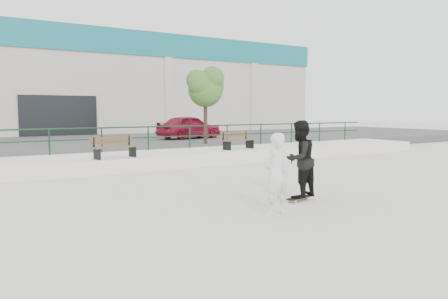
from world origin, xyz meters
TOP-DOWN VIEW (x-y plane):
  - ground at (0.00, 0.00)m, footprint 120.00×120.00m
  - ledge at (0.00, 9.50)m, footprint 30.00×3.00m
  - parking_strip at (0.00, 18.00)m, footprint 60.00×14.00m
  - railing at (-0.00, 10.80)m, footprint 28.00×0.06m
  - commercial_building at (-0.00, 31.99)m, footprint 44.20×16.33m
  - bench_left at (-1.21, 8.53)m, footprint 1.72×0.76m
  - bench_right at (4.53, 9.19)m, footprint 1.75×0.79m
  - tree at (4.94, 12.75)m, footprint 2.20×1.96m
  - red_car at (6.07, 16.78)m, footprint 4.39×2.49m
  - skateboard at (1.02, 1.22)m, footprint 0.80×0.35m
  - standing_skater at (1.02, 1.22)m, footprint 1.05×0.90m
  - seated_skater at (-0.36, 0.42)m, footprint 0.67×0.47m

SIDE VIEW (x-z plane):
  - ground at x=0.00m, z-range 0.00..0.00m
  - skateboard at x=1.02m, z-range 0.03..0.12m
  - ledge at x=0.00m, z-range 0.00..0.50m
  - parking_strip at x=0.00m, z-range 0.00..0.50m
  - seated_skater at x=-0.36m, z-range 0.00..1.74m
  - bench_left at x=-1.21m, z-range 0.50..1.26m
  - bench_right at x=4.53m, z-range 0.50..1.27m
  - standing_skater at x=1.02m, z-range 0.09..1.97m
  - red_car at x=6.07m, z-range 0.50..1.91m
  - railing at x=0.00m, z-range 0.73..1.76m
  - tree at x=4.94m, z-range 1.48..5.40m
  - commercial_building at x=0.00m, z-range 0.58..8.58m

